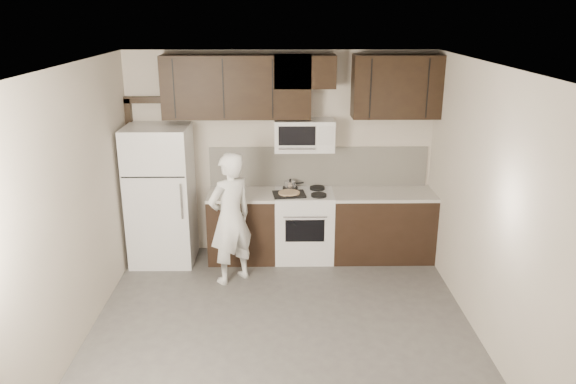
{
  "coord_description": "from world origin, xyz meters",
  "views": [
    {
      "loc": [
        -0.01,
        -4.99,
        3.18
      ],
      "look_at": [
        0.07,
        0.9,
        1.26
      ],
      "focal_mm": 35.0,
      "sensor_mm": 36.0,
      "label": 1
    }
  ],
  "objects_px": {
    "refrigerator": "(161,195)",
    "person": "(230,218)",
    "stove": "(304,225)",
    "microwave": "(304,135)"
  },
  "relations": [
    {
      "from": "stove",
      "to": "person",
      "type": "bearing_deg",
      "value": -143.64
    },
    {
      "from": "microwave",
      "to": "person",
      "type": "height_order",
      "value": "microwave"
    },
    {
      "from": "stove",
      "to": "microwave",
      "type": "bearing_deg",
      "value": 90.1
    },
    {
      "from": "refrigerator",
      "to": "person",
      "type": "relative_size",
      "value": 1.11
    },
    {
      "from": "refrigerator",
      "to": "person",
      "type": "bearing_deg",
      "value": -33.25
    },
    {
      "from": "stove",
      "to": "person",
      "type": "distance_m",
      "value": 1.18
    },
    {
      "from": "stove",
      "to": "microwave",
      "type": "xyz_separation_m",
      "value": [
        -0.0,
        0.12,
        1.19
      ]
    },
    {
      "from": "stove",
      "to": "refrigerator",
      "type": "bearing_deg",
      "value": -178.49
    },
    {
      "from": "microwave",
      "to": "refrigerator",
      "type": "relative_size",
      "value": 0.42
    },
    {
      "from": "refrigerator",
      "to": "person",
      "type": "distance_m",
      "value": 1.13
    }
  ]
}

